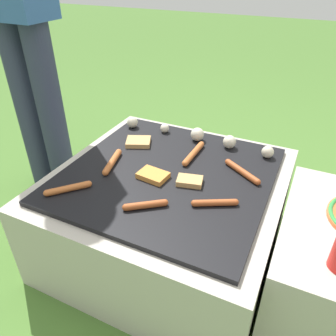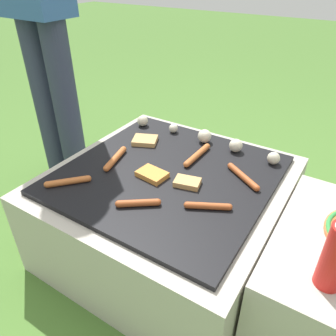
# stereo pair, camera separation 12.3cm
# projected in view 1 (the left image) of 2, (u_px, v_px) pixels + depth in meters

# --- Properties ---
(ground_plane) EXTENTS (14.00, 14.00, 0.00)m
(ground_plane) POSITION_uv_depth(u_px,v_px,m) (168.00, 245.00, 1.45)
(ground_plane) COLOR #47702D
(grill) EXTENTS (0.85, 0.85, 0.39)m
(grill) POSITION_uv_depth(u_px,v_px,m) (168.00, 212.00, 1.35)
(grill) COLOR #B2AA9E
(grill) RESTS_ON ground_plane
(sausage_front_center) EXTENTS (0.16, 0.11, 0.02)m
(sausage_front_center) POSITION_uv_depth(u_px,v_px,m) (242.00, 171.00, 1.23)
(sausage_front_center) COLOR #A34C23
(sausage_front_center) RESTS_ON grill
(sausage_back_right) EXTENTS (0.13, 0.10, 0.02)m
(sausage_back_right) POSITION_uv_depth(u_px,v_px,m) (145.00, 205.00, 1.06)
(sausage_back_right) COLOR #A34C23
(sausage_back_right) RESTS_ON grill
(sausage_back_left) EXTENTS (0.06, 0.18, 0.02)m
(sausage_back_left) POSITION_uv_depth(u_px,v_px,m) (112.00, 162.00, 1.29)
(sausage_back_left) COLOR #B7602D
(sausage_back_left) RESTS_ON grill
(sausage_mid_left) EXTENTS (0.12, 0.13, 0.02)m
(sausage_mid_left) POSITION_uv_depth(u_px,v_px,m) (68.00, 188.00, 1.14)
(sausage_mid_left) COLOR #B7602D
(sausage_mid_left) RESTS_ON grill
(sausage_front_left) EXTENTS (0.03, 0.20, 0.02)m
(sausage_front_left) POSITION_uv_depth(u_px,v_px,m) (194.00, 153.00, 1.34)
(sausage_front_left) COLOR #B7602D
(sausage_front_left) RESTS_ON grill
(sausage_mid_right) EXTENTS (0.14, 0.09, 0.02)m
(sausage_mid_right) POSITION_uv_depth(u_px,v_px,m) (215.00, 203.00, 1.07)
(sausage_mid_right) COLOR #A34C23
(sausage_mid_right) RESTS_ON grill
(bread_slice_center) EXTENTS (0.12, 0.09, 0.02)m
(bread_slice_center) POSITION_uv_depth(u_px,v_px,m) (153.00, 175.00, 1.21)
(bread_slice_center) COLOR #D18438
(bread_slice_center) RESTS_ON grill
(bread_slice_left) EXTENTS (0.13, 0.12, 0.02)m
(bread_slice_left) POSITION_uv_depth(u_px,v_px,m) (138.00, 142.00, 1.43)
(bread_slice_left) COLOR tan
(bread_slice_left) RESTS_ON grill
(bread_slice_right) EXTENTS (0.10, 0.08, 0.02)m
(bread_slice_right) POSITION_uv_depth(u_px,v_px,m) (190.00, 181.00, 1.18)
(bread_slice_right) COLOR tan
(bread_slice_right) RESTS_ON grill
(mushroom_row) EXTENTS (0.69, 0.07, 0.06)m
(mushroom_row) POSITION_uv_depth(u_px,v_px,m) (199.00, 136.00, 1.44)
(mushroom_row) COLOR beige
(mushroom_row) RESTS_ON grill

